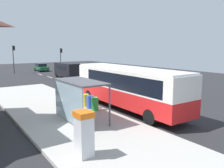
% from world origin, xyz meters
% --- Properties ---
extents(ground_plane, '(56.00, 92.00, 0.04)m').
position_xyz_m(ground_plane, '(0.00, 14.00, -0.02)').
color(ground_plane, '#262628').
extents(sidewalk_platform, '(6.20, 30.00, 0.18)m').
position_xyz_m(sidewalk_platform, '(-6.40, 2.00, 0.09)').
color(sidewalk_platform, '#ADAAA3').
rests_on(sidewalk_platform, ground).
extents(lane_stripe_seg_1, '(0.16, 2.20, 0.01)m').
position_xyz_m(lane_stripe_seg_1, '(0.25, -1.00, 0.01)').
color(lane_stripe_seg_1, silver).
rests_on(lane_stripe_seg_1, ground).
extents(lane_stripe_seg_2, '(0.16, 2.20, 0.01)m').
position_xyz_m(lane_stripe_seg_2, '(0.25, 4.00, 0.01)').
color(lane_stripe_seg_2, silver).
rests_on(lane_stripe_seg_2, ground).
extents(lane_stripe_seg_3, '(0.16, 2.20, 0.01)m').
position_xyz_m(lane_stripe_seg_3, '(0.25, 9.00, 0.01)').
color(lane_stripe_seg_3, silver).
rests_on(lane_stripe_seg_3, ground).
extents(lane_stripe_seg_4, '(0.16, 2.20, 0.01)m').
position_xyz_m(lane_stripe_seg_4, '(0.25, 14.00, 0.01)').
color(lane_stripe_seg_4, silver).
rests_on(lane_stripe_seg_4, ground).
extents(lane_stripe_seg_5, '(0.16, 2.20, 0.01)m').
position_xyz_m(lane_stripe_seg_5, '(0.25, 19.00, 0.01)').
color(lane_stripe_seg_5, silver).
rests_on(lane_stripe_seg_5, ground).
extents(lane_stripe_seg_6, '(0.16, 2.20, 0.01)m').
position_xyz_m(lane_stripe_seg_6, '(0.25, 24.00, 0.01)').
color(lane_stripe_seg_6, silver).
rests_on(lane_stripe_seg_6, ground).
extents(lane_stripe_seg_7, '(0.16, 2.20, 0.01)m').
position_xyz_m(lane_stripe_seg_7, '(0.25, 29.00, 0.01)').
color(lane_stripe_seg_7, silver).
rests_on(lane_stripe_seg_7, ground).
extents(bus, '(2.65, 11.04, 3.21)m').
position_xyz_m(bus, '(-1.71, 2.06, 1.84)').
color(bus, red).
rests_on(bus, ground).
extents(white_van, '(2.22, 5.28, 2.30)m').
position_xyz_m(white_van, '(2.20, 21.67, 1.34)').
color(white_van, black).
rests_on(white_van, ground).
extents(sedan_near, '(1.90, 4.43, 1.52)m').
position_xyz_m(sedan_near, '(2.30, 34.47, 0.79)').
color(sedan_near, '#195933').
rests_on(sedan_near, ground).
extents(ticket_machine, '(0.66, 0.76, 1.94)m').
position_xyz_m(ticket_machine, '(-8.22, -3.26, 1.17)').
color(ticket_machine, silver).
rests_on(ticket_machine, sidewalk_platform).
extents(recycling_bin_green, '(0.52, 0.52, 0.95)m').
position_xyz_m(recycling_bin_green, '(-4.20, 2.63, 0.66)').
color(recycling_bin_green, green).
rests_on(recycling_bin_green, sidewalk_platform).
extents(recycling_bin_blue, '(0.52, 0.52, 0.95)m').
position_xyz_m(recycling_bin_blue, '(-4.20, 3.33, 0.66)').
color(recycling_bin_blue, blue).
rests_on(recycling_bin_blue, sidewalk_platform).
extents(recycling_bin_yellow, '(0.52, 0.52, 0.95)m').
position_xyz_m(recycling_bin_yellow, '(-4.20, 4.03, 0.66)').
color(recycling_bin_yellow, yellow).
rests_on(recycling_bin_yellow, sidewalk_platform).
extents(recycling_bin_red, '(0.52, 0.52, 0.95)m').
position_xyz_m(recycling_bin_red, '(-4.20, 4.73, 0.66)').
color(recycling_bin_red, red).
rests_on(recycling_bin_red, sidewalk_platform).
extents(traffic_light_near_side, '(0.49, 0.28, 4.55)m').
position_xyz_m(traffic_light_near_side, '(5.51, 31.86, 3.05)').
color(traffic_light_near_side, '#2D2D2D').
rests_on(traffic_light_near_side, ground).
extents(traffic_light_far_side, '(0.49, 0.28, 5.06)m').
position_xyz_m(traffic_light_far_side, '(-3.10, 32.66, 3.36)').
color(traffic_light_far_side, '#2D2D2D').
rests_on(traffic_light_far_side, ground).
extents(bus_shelter, '(1.80, 4.00, 2.50)m').
position_xyz_m(bus_shelter, '(-6.41, 1.11, 2.10)').
color(bus_shelter, '#4C4C51').
rests_on(bus_shelter, sidewalk_platform).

